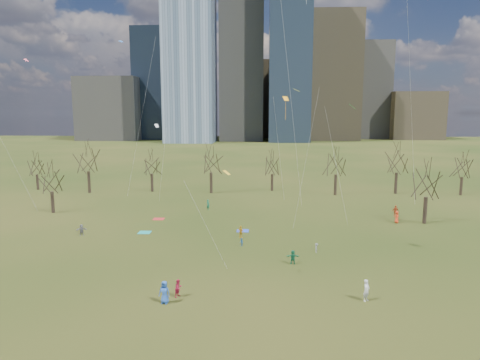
{
  "coord_description": "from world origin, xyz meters",
  "views": [
    {
      "loc": [
        2.58,
        -42.34,
        15.51
      ],
      "look_at": [
        0.0,
        12.0,
        7.0
      ],
      "focal_mm": 32.0,
      "sensor_mm": 36.0,
      "label": 1
    }
  ],
  "objects_px": {
    "blanket_navy": "(243,231)",
    "person_2": "(179,288)",
    "person_4": "(241,232)",
    "blanket_teal": "(145,232)",
    "blanket_crimson": "(159,219)",
    "person_0": "(164,292)",
    "person_1": "(366,290)"
  },
  "relations": [
    {
      "from": "blanket_navy",
      "to": "person_2",
      "type": "relative_size",
      "value": 1.03
    },
    {
      "from": "person_2",
      "to": "person_4",
      "type": "bearing_deg",
      "value": 14.55
    },
    {
      "from": "blanket_teal",
      "to": "person_0",
      "type": "bearing_deg",
      "value": -70.6
    },
    {
      "from": "person_0",
      "to": "blanket_teal",
      "type": "bearing_deg",
      "value": 118.97
    },
    {
      "from": "blanket_crimson",
      "to": "person_1",
      "type": "height_order",
      "value": "person_1"
    },
    {
      "from": "blanket_teal",
      "to": "person_1",
      "type": "bearing_deg",
      "value": -39.12
    },
    {
      "from": "person_4",
      "to": "person_1",
      "type": "bearing_deg",
      "value": 157.84
    },
    {
      "from": "blanket_crimson",
      "to": "person_2",
      "type": "distance_m",
      "value": 27.96
    },
    {
      "from": "blanket_teal",
      "to": "blanket_navy",
      "type": "xyz_separation_m",
      "value": [
        12.87,
        1.42,
        0.0
      ]
    },
    {
      "from": "blanket_teal",
      "to": "person_4",
      "type": "bearing_deg",
      "value": -8.36
    },
    {
      "from": "person_1",
      "to": "person_4",
      "type": "bearing_deg",
      "value": 76.72
    },
    {
      "from": "person_0",
      "to": "blanket_crimson",
      "type": "bearing_deg",
      "value": 113.93
    },
    {
      "from": "person_2",
      "to": "person_4",
      "type": "xyz_separation_m",
      "value": [
        4.51,
        17.64,
        0.0
      ]
    },
    {
      "from": "blanket_navy",
      "to": "blanket_crimson",
      "type": "height_order",
      "value": "same"
    },
    {
      "from": "blanket_crimson",
      "to": "person_0",
      "type": "height_order",
      "value": "person_0"
    },
    {
      "from": "person_1",
      "to": "person_2",
      "type": "relative_size",
      "value": 1.19
    },
    {
      "from": "person_0",
      "to": "person_4",
      "type": "distance_m",
      "value": 19.72
    },
    {
      "from": "blanket_navy",
      "to": "person_1",
      "type": "bearing_deg",
      "value": -61.94
    },
    {
      "from": "blanket_teal",
      "to": "blanket_crimson",
      "type": "bearing_deg",
      "value": 88.84
    },
    {
      "from": "blanket_navy",
      "to": "person_2",
      "type": "height_order",
      "value": "person_2"
    },
    {
      "from": "person_1",
      "to": "person_2",
      "type": "bearing_deg",
      "value": 133.94
    },
    {
      "from": "person_1",
      "to": "blanket_teal",
      "type": "bearing_deg",
      "value": 95.04
    },
    {
      "from": "blanket_navy",
      "to": "person_1",
      "type": "distance_m",
      "value": 23.8
    },
    {
      "from": "person_0",
      "to": "person_1",
      "type": "relative_size",
      "value": 1.03
    },
    {
      "from": "blanket_crimson",
      "to": "person_2",
      "type": "xyz_separation_m",
      "value": [
        8.1,
        -26.75,
        0.76
      ]
    },
    {
      "from": "person_0",
      "to": "person_2",
      "type": "relative_size",
      "value": 1.23
    },
    {
      "from": "blanket_crimson",
      "to": "person_0",
      "type": "relative_size",
      "value": 0.84
    },
    {
      "from": "blanket_crimson",
      "to": "person_1",
      "type": "xyz_separation_m",
      "value": [
        23.91,
        -26.81,
        0.91
      ]
    },
    {
      "from": "blanket_navy",
      "to": "person_0",
      "type": "distance_m",
      "value": 22.95
    },
    {
      "from": "blanket_navy",
      "to": "person_0",
      "type": "bearing_deg",
      "value": -103.96
    },
    {
      "from": "blanket_crimson",
      "to": "person_2",
      "type": "relative_size",
      "value": 1.03
    },
    {
      "from": "blanket_teal",
      "to": "person_1",
      "type": "height_order",
      "value": "person_1"
    }
  ]
}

